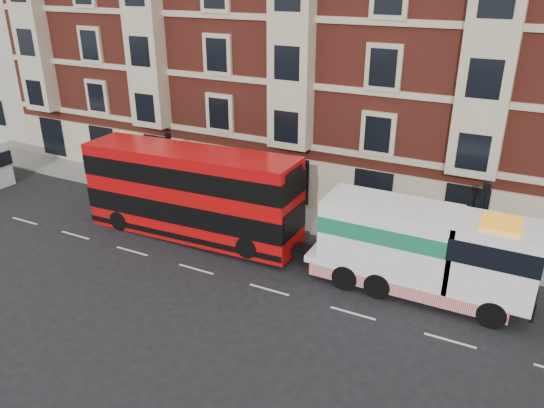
{
  "coord_description": "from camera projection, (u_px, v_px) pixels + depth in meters",
  "views": [
    {
      "loc": [
        13.43,
        -18.21,
        13.29
      ],
      "look_at": [
        2.11,
        4.0,
        2.33
      ],
      "focal_mm": 35.0,
      "sensor_mm": 36.0,
      "label": 1
    }
  ],
  "objects": [
    {
      "name": "lamp_post_west",
      "position": [
        170.0,
        162.0,
        32.26
      ],
      "size": [
        0.35,
        0.15,
        4.35
      ],
      "color": "black",
      "rests_on": "sidewalk"
    },
    {
      "name": "ground",
      "position": [
        196.0,
        269.0,
        25.79
      ],
      "size": [
        120.0,
        120.0,
        0.0
      ],
      "primitive_type": "plane",
      "color": "black",
      "rests_on": "ground"
    },
    {
      "name": "sidewalk",
      "position": [
        267.0,
        211.0,
        31.87
      ],
      "size": [
        90.0,
        3.0,
        0.15
      ],
      "primitive_type": "cube",
      "color": "slate",
      "rests_on": "ground"
    },
    {
      "name": "pedestrian",
      "position": [
        121.0,
        169.0,
        35.8
      ],
      "size": [
        0.8,
        0.77,
        1.84
      ],
      "primitive_type": "imported",
      "rotation": [
        0.0,
        0.0,
        -0.69
      ],
      "color": "#211D3A",
      "rests_on": "sidewalk"
    },
    {
      "name": "lamp_post_east",
      "position": [
        481.0,
        219.0,
        24.78
      ],
      "size": [
        0.35,
        0.15,
        4.35
      ],
      "color": "black",
      "rests_on": "sidewalk"
    },
    {
      "name": "victorian_terrace",
      "position": [
        328.0,
        27.0,
        33.76
      ],
      "size": [
        45.0,
        12.0,
        20.4
      ],
      "color": "maroon",
      "rests_on": "ground"
    },
    {
      "name": "tow_truck",
      "position": [
        419.0,
        249.0,
        23.19
      ],
      "size": [
        9.7,
        2.87,
        4.04
      ],
      "color": "white",
      "rests_on": "ground"
    },
    {
      "name": "double_decker_bus",
      "position": [
        191.0,
        192.0,
        28.03
      ],
      "size": [
        12.11,
        2.78,
        4.9
      ],
      "color": "red",
      "rests_on": "ground"
    }
  ]
}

